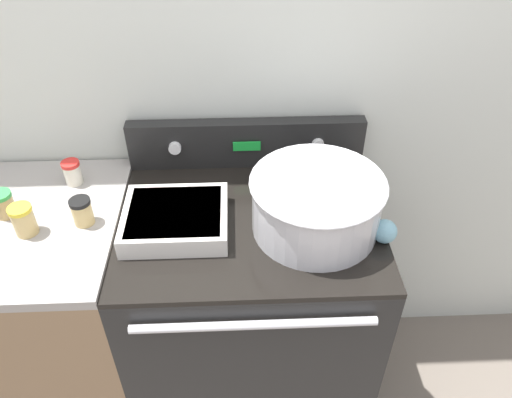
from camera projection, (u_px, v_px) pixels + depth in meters
The scene contains 11 objects.
kitchen_wall at pixel (245, 68), 1.55m from camera, with size 8.00×0.05×2.50m.
stove_range at pixel (251, 316), 1.78m from camera, with size 0.78×0.65×0.93m.
control_panel at pixel (247, 143), 1.65m from camera, with size 0.78×0.07×0.16m.
side_counter at pixel (68, 321), 1.75m from camera, with size 0.51×0.62×0.94m.
mixing_bowl at pixel (316, 202), 1.39m from camera, with size 0.38×0.38×0.17m.
casserole_dish at pixel (176, 218), 1.43m from camera, with size 0.30×0.26×0.06m.
ladle at pixel (383, 228), 1.41m from camera, with size 0.07×0.29×0.07m.
spice_jar_black_cap at pixel (82, 211), 1.43m from camera, with size 0.06×0.06×0.08m.
spice_jar_red_cap at pixel (72, 172), 1.58m from camera, with size 0.06×0.06×0.08m.
spice_jar_yellow_cap at pixel (24, 220), 1.39m from camera, with size 0.06×0.06×0.09m.
spice_jar_green_cap at pixel (3, 204), 1.45m from camera, with size 0.06×0.06×0.08m.
Camera 1 is at (-0.03, -0.81, 1.91)m, focal length 35.00 mm.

